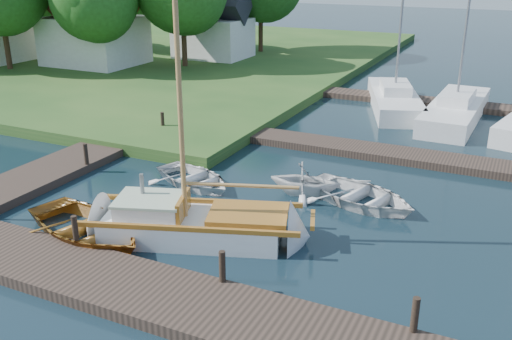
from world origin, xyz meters
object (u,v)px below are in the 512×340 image
at_px(mooring_post_2, 222,266).
at_px(house_a, 94,28).
at_px(sailboat, 198,227).
at_px(tender_c, 360,193).
at_px(marina_boat_2, 456,109).
at_px(house_c, 213,29).
at_px(tender_a, 194,176).
at_px(mooring_post_1, 75,230).
at_px(dinghy, 86,223).
at_px(tender_b, 305,178).
at_px(mooring_post_3, 415,315).
at_px(mooring_post_5, 163,121).
at_px(marina_boat_1, 394,98).
at_px(mooring_post_4, 86,154).

bearing_deg(mooring_post_2, house_a, 135.67).
bearing_deg(house_a, sailboat, -43.95).
height_order(tender_c, marina_boat_2, marina_boat_2).
distance_m(sailboat, marina_boat_2, 17.01).
bearing_deg(house_c, house_a, -135.00).
bearing_deg(marina_boat_2, tender_c, 175.22).
bearing_deg(tender_a, mooring_post_1, -161.75).
height_order(sailboat, tender_c, sailboat).
distance_m(dinghy, house_a, 26.27).
bearing_deg(mooring_post_1, tender_b, 57.20).
bearing_deg(sailboat, mooring_post_1, -158.50).
bearing_deg(tender_b, mooring_post_3, -151.24).
bearing_deg(house_a, dinghy, -50.51).
height_order(mooring_post_3, house_c, house_c).
bearing_deg(mooring_post_1, marina_boat_2, 68.04).
bearing_deg(tender_a, marina_boat_2, -7.77).
bearing_deg(tender_c, house_c, 58.72).
bearing_deg(house_a, house_c, 45.00).
relative_size(mooring_post_5, marina_boat_2, 0.07).
bearing_deg(tender_b, marina_boat_2, -23.63).
height_order(mooring_post_2, dinghy, mooring_post_2).
distance_m(sailboat, marina_boat_1, 17.26).
distance_m(tender_c, house_c, 26.75).
distance_m(mooring_post_2, tender_c, 6.68).
height_order(mooring_post_4, sailboat, sailboat).
distance_m(tender_b, marina_boat_2, 12.47).
distance_m(tender_a, house_a, 23.31).
bearing_deg(mooring_post_2, marina_boat_1, 90.80).
distance_m(dinghy, marina_boat_1, 19.10).
xyz_separation_m(dinghy, tender_b, (4.51, 5.61, 0.17)).
distance_m(tender_b, tender_c, 1.90).
height_order(mooring_post_4, house_c, house_c).
bearing_deg(mooring_post_4, mooring_post_5, 90.00).
relative_size(mooring_post_5, marina_boat_1, 0.08).
bearing_deg(marina_boat_1, mooring_post_1, 148.71).
bearing_deg(tender_b, mooring_post_1, 138.92).
height_order(mooring_post_4, mooring_post_5, same).
relative_size(mooring_post_2, house_c, 0.15).
distance_m(mooring_post_4, marina_boat_2, 17.67).
height_order(mooring_post_2, mooring_post_4, same).
bearing_deg(dinghy, tender_c, -33.04).
height_order(tender_a, house_c, house_c).
relative_size(mooring_post_4, house_c, 0.15).
relative_size(mooring_post_2, tender_b, 0.34).
bearing_deg(mooring_post_3, mooring_post_2, 180.00).
bearing_deg(sailboat, house_c, 99.36).
height_order(mooring_post_4, tender_b, tender_b).
distance_m(mooring_post_2, sailboat, 2.96).
height_order(dinghy, marina_boat_1, marina_boat_1).
xyz_separation_m(tender_c, marina_boat_1, (-1.81, 12.86, 0.16)).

